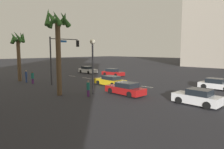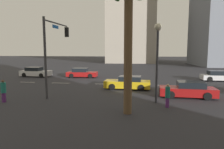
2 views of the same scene
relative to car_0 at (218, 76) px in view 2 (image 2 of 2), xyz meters
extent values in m
plane|color=#28282D|center=(12.43, 4.49, -0.62)|extent=(220.00, 220.00, 0.00)
cube|color=silver|center=(7.09, 4.49, -0.61)|extent=(1.89, 0.14, 0.01)
cube|color=silver|center=(14.25, 4.49, -0.61)|extent=(2.25, 0.14, 0.01)
cube|color=silver|center=(19.61, 4.49, -0.61)|extent=(2.27, 0.14, 0.01)
cube|color=silver|center=(23.98, 4.49, -0.61)|extent=(1.93, 0.14, 0.01)
cube|color=silver|center=(-0.06, 0.00, -0.14)|extent=(4.11, 1.74, 0.63)
cube|color=black|center=(0.18, 0.00, 0.45)|extent=(1.97, 1.53, 0.55)
cylinder|color=black|center=(1.21, -0.82, -0.30)|extent=(0.64, 0.22, 0.64)
cylinder|color=black|center=(1.21, 0.82, -0.30)|extent=(0.64, 0.22, 0.64)
cube|color=maroon|center=(18.52, -1.00, -0.13)|extent=(4.50, 1.83, 0.65)
cube|color=black|center=(18.79, -0.99, 0.47)|extent=(2.19, 1.54, 0.55)
cylinder|color=black|center=(17.18, -1.83, -0.30)|extent=(0.65, 0.24, 0.64)
cylinder|color=black|center=(17.12, -0.27, -0.30)|extent=(0.65, 0.24, 0.64)
cylinder|color=black|center=(19.93, -1.73, -0.30)|extent=(0.65, 0.24, 0.64)
cylinder|color=black|center=(19.87, -0.16, -0.30)|extent=(0.65, 0.24, 0.64)
cube|color=maroon|center=(6.10, 10.06, -0.12)|extent=(4.63, 2.00, 0.68)
cube|color=black|center=(5.82, 10.07, 0.48)|extent=(2.26, 1.67, 0.50)
cylinder|color=black|center=(7.55, 10.82, -0.30)|extent=(0.65, 0.25, 0.64)
cylinder|color=black|center=(7.46, 9.15, -0.30)|extent=(0.65, 0.25, 0.64)
cylinder|color=black|center=(4.73, 10.96, -0.30)|extent=(0.65, 0.25, 0.64)
cylinder|color=black|center=(4.65, 9.30, -0.30)|extent=(0.65, 0.25, 0.64)
cube|color=silver|center=(25.69, -0.76, -0.08)|extent=(4.60, 2.08, 0.75)
cube|color=black|center=(25.96, -0.78, 0.56)|extent=(2.25, 1.72, 0.53)
cylinder|color=black|center=(24.24, -1.53, -0.30)|extent=(0.65, 0.26, 0.64)
cylinder|color=black|center=(24.35, 0.17, -0.30)|extent=(0.65, 0.26, 0.64)
cylinder|color=black|center=(27.03, -1.70, -0.30)|extent=(0.65, 0.26, 0.64)
cylinder|color=black|center=(27.13, 0.01, -0.30)|extent=(0.65, 0.26, 0.64)
cube|color=gold|center=(11.35, 7.09, -0.11)|extent=(4.73, 2.02, 0.70)
cube|color=black|center=(11.08, 7.10, 0.48)|extent=(2.30, 1.69, 0.47)
cylinder|color=black|center=(12.83, 7.87, -0.30)|extent=(0.65, 0.25, 0.64)
cylinder|color=black|center=(12.75, 6.17, -0.30)|extent=(0.65, 0.25, 0.64)
cylinder|color=black|center=(9.96, 8.00, -0.30)|extent=(0.65, 0.25, 0.64)
cylinder|color=black|center=(9.88, 6.31, -0.30)|extent=(0.65, 0.25, 0.64)
cylinder|color=#38383D|center=(17.64, 12.28, 2.68)|extent=(0.20, 0.20, 6.60)
cylinder|color=#38383D|center=(17.53, 10.07, 5.73)|extent=(0.32, 4.43, 0.12)
cube|color=black|center=(17.43, 7.86, 5.16)|extent=(0.33, 0.33, 0.95)
sphere|color=#360503|center=(17.42, 7.68, 5.45)|extent=(0.20, 0.20, 0.20)
sphere|color=#392605|center=(17.42, 7.68, 5.15)|extent=(0.20, 0.20, 0.20)
sphere|color=green|center=(17.42, 7.68, 4.85)|extent=(0.20, 0.20, 0.20)
cube|color=#1959B2|center=(17.54, 10.29, 5.41)|extent=(0.09, 1.10, 0.28)
cylinder|color=#2D2D33|center=(8.85, 12.23, 2.07)|extent=(0.18, 0.18, 5.37)
sphere|color=#F2EACC|center=(8.85, 12.23, 5.03)|extent=(0.56, 0.56, 0.56)
cylinder|color=#59266B|center=(20.44, 13.68, -0.25)|extent=(0.31, 0.31, 0.73)
cylinder|color=#1E7266|center=(20.44, 13.68, 0.51)|extent=(0.41, 0.41, 0.79)
sphere|color=brown|center=(20.44, 13.68, 1.01)|extent=(0.22, 0.22, 0.22)
cylinder|color=#59266B|center=(8.18, 13.44, -0.27)|extent=(0.36, 0.36, 0.69)
cylinder|color=#1E7266|center=(8.18, 13.44, 0.46)|extent=(0.48, 0.48, 0.76)
sphere|color=tan|center=(8.18, 13.44, 0.94)|extent=(0.20, 0.20, 0.20)
cylinder|color=brown|center=(10.85, 15.17, 3.30)|extent=(0.51, 0.51, 7.83)
cube|color=#9E9384|center=(13.13, -41.23, 14.98)|extent=(15.60, 17.33, 31.19)
camera|label=1|loc=(-8.07, 26.63, 4.05)|focal=32.93mm
camera|label=2|loc=(10.16, 27.39, 3.33)|focal=31.97mm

